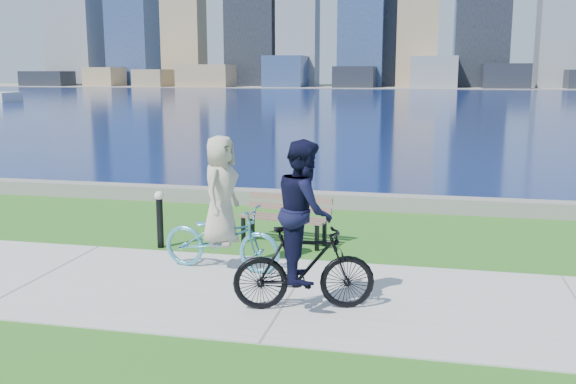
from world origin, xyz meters
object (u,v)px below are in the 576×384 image
object	(u,v)px
park_bench	(286,215)
cyclist_woman	(221,221)
bollard_lamp	(160,215)
cyclist_man	(304,240)

from	to	relation	value
park_bench	cyclist_woman	size ratio (longest dim) A/B	0.82
bollard_lamp	cyclist_woman	size ratio (longest dim) A/B	0.48
cyclist_man	bollard_lamp	bearing A→B (deg)	36.68
cyclist_woman	cyclist_man	size ratio (longest dim) A/B	0.95
park_bench	cyclist_man	distance (m)	3.54
cyclist_man	cyclist_woman	bearing A→B (deg)	33.61
bollard_lamp	park_bench	bearing A→B (deg)	21.00
bollard_lamp	cyclist_man	world-z (taller)	cyclist_man
cyclist_woman	cyclist_man	bearing A→B (deg)	-125.50
park_bench	bollard_lamp	xyz separation A→B (m)	(-2.17, -0.83, 0.07)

